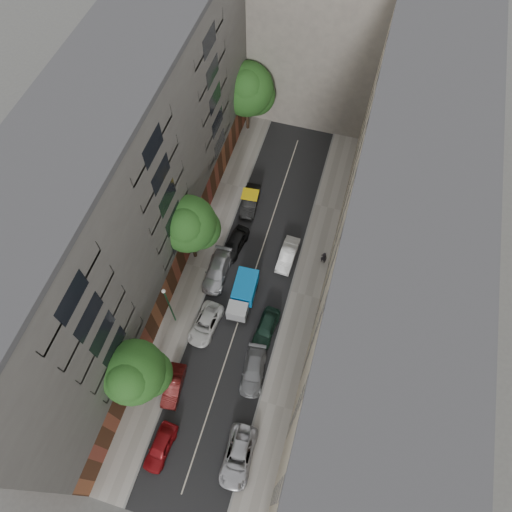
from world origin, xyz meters
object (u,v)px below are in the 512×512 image
at_px(tree_mid, 189,226).
at_px(lamp_post, 168,303).
at_px(car_right_3, 288,255).
at_px(tarp_truck, 243,294).
at_px(car_right_0, 238,457).
at_px(tree_far, 247,91).
at_px(car_left_1, 173,386).
at_px(tree_near, 135,374).
at_px(car_right_1, 253,371).
at_px(pedestrian, 324,257).
at_px(car_left_2, 205,324).
at_px(car_right_2, 266,328).
at_px(car_left_0, 160,447).
at_px(car_left_5, 250,201).
at_px(car_left_4, 235,243).

height_order(tree_mid, lamp_post, tree_mid).
bearing_deg(lamp_post, car_right_3, 48.30).
height_order(tarp_truck, tree_mid, tree_mid).
bearing_deg(lamp_post, car_right_0, -46.42).
xyz_separation_m(car_right_3, tree_far, (-9.10, 16.29, 5.12)).
bearing_deg(car_left_1, tree_near, -161.50).
height_order(car_right_1, tree_near, tree_near).
height_order(tarp_truck, pedestrian, tarp_truck).
relative_size(car_left_2, car_right_2, 1.09).
height_order(car_right_1, car_right_2, car_right_2).
height_order(car_left_0, car_left_2, car_left_0).
bearing_deg(tree_mid, car_right_1, -47.30).
height_order(car_right_0, car_right_2, car_right_2).
relative_size(car_right_0, lamp_post, 0.77).
distance_m(car_left_0, car_right_3, 21.35).
bearing_deg(car_left_5, pedestrian, -33.02).
bearing_deg(tarp_truck, car_right_1, -69.03).
bearing_deg(car_left_1, car_right_3, 61.73).
distance_m(car_left_0, car_right_2, 13.61).
bearing_deg(pedestrian, tarp_truck, 54.73).
height_order(car_left_5, lamp_post, lamp_post).
distance_m(car_left_2, lamp_post, 4.70).
xyz_separation_m(tree_near, tree_far, (-0.68, 32.83, 0.11)).
distance_m(tarp_truck, car_right_0, 14.30).
height_order(car_left_5, pedestrian, pedestrian).
bearing_deg(car_right_2, car_left_2, -163.37).
bearing_deg(tree_near, car_left_0, -55.14).
bearing_deg(lamp_post, car_left_4, 72.40).
bearing_deg(car_right_2, lamp_post, -165.90).
height_order(car_right_3, pedestrian, pedestrian).
bearing_deg(tree_far, car_left_1, -85.15).
bearing_deg(car_right_2, car_left_1, -126.25).
xyz_separation_m(car_left_1, car_right_3, (6.40, 15.62, 0.05)).
xyz_separation_m(car_left_4, tree_near, (-2.83, -16.34, 4.98)).
bearing_deg(car_left_2, tarp_truck, 59.96).
distance_m(tarp_truck, car_right_3, 6.50).
xyz_separation_m(car_left_2, car_right_0, (6.40, -10.12, 0.07)).
xyz_separation_m(car_right_2, tree_far, (-9.10, 24.49, 5.10)).
bearing_deg(tarp_truck, car_right_3, 59.29).
bearing_deg(tree_far, pedestrian, -51.09).
height_order(car_left_1, car_right_3, car_right_3).
relative_size(car_left_5, tree_near, 0.54).
height_order(tarp_truck, car_left_5, tarp_truck).
relative_size(tarp_truck, tree_mid, 0.58).
bearing_deg(pedestrian, car_left_0, 77.53).
distance_m(car_left_4, tree_mid, 6.68).
relative_size(car_left_0, car_right_0, 0.80).
relative_size(car_right_1, car_right_3, 1.09).
height_order(car_right_3, tree_near, tree_near).
xyz_separation_m(car_left_1, car_left_5, (0.80, 21.02, 0.09)).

